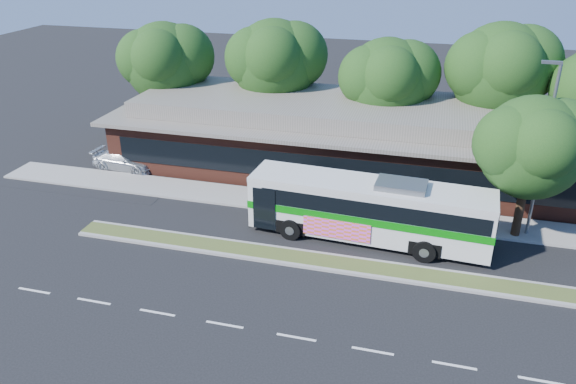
# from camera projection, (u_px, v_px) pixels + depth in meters

# --- Properties ---
(ground) EXTENTS (120.00, 120.00, 0.00)m
(ground) POSITION_uv_depth(u_px,v_px,m) (323.00, 270.00, 26.38)
(ground) COLOR black
(ground) RESTS_ON ground
(median_strip) EXTENTS (26.00, 1.10, 0.15)m
(median_strip) POSITION_uv_depth(u_px,v_px,m) (325.00, 262.00, 26.88)
(median_strip) COLOR #394B1F
(median_strip) RESTS_ON ground
(sidewalk) EXTENTS (44.00, 2.60, 0.12)m
(sidewalk) POSITION_uv_depth(u_px,v_px,m) (346.00, 209.00, 31.95)
(sidewalk) COLOR gray
(sidewalk) RESTS_ON ground
(parking_lot) EXTENTS (14.00, 12.00, 0.01)m
(parking_lot) POSITION_uv_depth(u_px,v_px,m) (101.00, 157.00, 39.36)
(parking_lot) COLOR black
(parking_lot) RESTS_ON ground
(plaza_building) EXTENTS (33.20, 11.20, 4.45)m
(plaza_building) POSITION_uv_depth(u_px,v_px,m) (364.00, 137.00, 36.82)
(plaza_building) COLOR #5B291C
(plaza_building) RESTS_ON ground
(lamp_post) EXTENTS (0.93, 0.18, 9.07)m
(lamp_post) POSITION_uv_depth(u_px,v_px,m) (543.00, 147.00, 27.27)
(lamp_post) COLOR slate
(lamp_post) RESTS_ON ground
(tree_bg_a) EXTENTS (6.47, 5.80, 8.63)m
(tree_bg_a) POSITION_uv_depth(u_px,v_px,m) (171.00, 61.00, 40.53)
(tree_bg_a) COLOR black
(tree_bg_a) RESTS_ON ground
(tree_bg_b) EXTENTS (6.69, 6.00, 9.00)m
(tree_bg_b) POSITION_uv_depth(u_px,v_px,m) (281.00, 60.00, 39.40)
(tree_bg_b) COLOR black
(tree_bg_b) RESTS_ON ground
(tree_bg_c) EXTENTS (6.24, 5.60, 8.26)m
(tree_bg_c) POSITION_uv_depth(u_px,v_px,m) (393.00, 78.00, 36.88)
(tree_bg_c) COLOR black
(tree_bg_c) RESTS_ON ground
(tree_bg_d) EXTENTS (6.91, 6.20, 9.37)m
(tree_bg_d) POSITION_uv_depth(u_px,v_px,m) (507.00, 69.00, 35.75)
(tree_bg_d) COLOR black
(tree_bg_d) RESTS_ON ground
(transit_bus) EXTENTS (12.30, 3.39, 3.42)m
(transit_bus) POSITION_uv_depth(u_px,v_px,m) (370.00, 206.00, 28.19)
(transit_bus) COLOR silver
(transit_bus) RESTS_ON ground
(sedan) EXTENTS (4.42, 1.99, 1.26)m
(sedan) POSITION_uv_depth(u_px,v_px,m) (125.00, 160.00, 37.12)
(sedan) COLOR silver
(sedan) RESTS_ON ground
(sidewalk_tree) EXTENTS (5.67, 5.09, 7.48)m
(sidewalk_tree) POSITION_uv_depth(u_px,v_px,m) (540.00, 145.00, 27.10)
(sidewalk_tree) COLOR black
(sidewalk_tree) RESTS_ON ground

